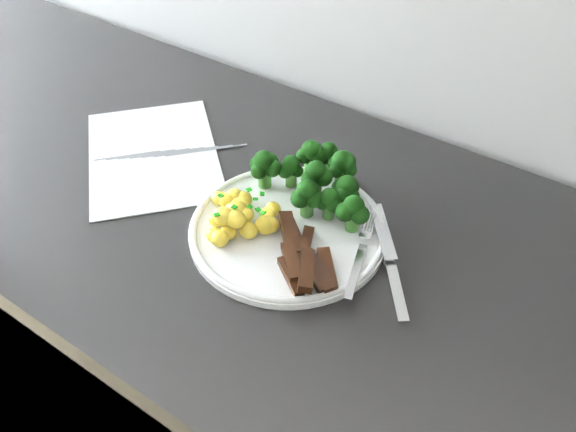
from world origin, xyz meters
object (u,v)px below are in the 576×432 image
(knife, at_px, (392,273))
(fork, at_px, (359,258))
(recipe_paper, at_px, (153,154))
(beef_strips, at_px, (303,259))
(broccoli, at_px, (318,178))
(potatoes, at_px, (241,215))
(plate, at_px, (288,229))
(counter, at_px, (289,406))

(knife, bearing_deg, fork, -167.79)
(recipe_paper, distance_m, fork, 0.38)
(beef_strips, bearing_deg, recipe_paper, 167.96)
(recipe_paper, xyz_separation_m, broccoli, (0.27, 0.05, 0.04))
(potatoes, bearing_deg, broccoli, 61.68)
(recipe_paper, height_order, potatoes, potatoes)
(recipe_paper, distance_m, potatoes, 0.22)
(recipe_paper, distance_m, broccoli, 0.28)
(recipe_paper, relative_size, beef_strips, 2.64)
(fork, relative_size, knife, 0.91)
(knife, bearing_deg, plate, -177.22)
(plate, bearing_deg, fork, -0.90)
(counter, height_order, recipe_paper, recipe_paper)
(plate, height_order, broccoli, broccoli)
(broccoli, xyz_separation_m, potatoes, (-0.05, -0.10, -0.02))
(knife, bearing_deg, potatoes, -169.90)
(recipe_paper, xyz_separation_m, plate, (0.27, -0.02, 0.01))
(recipe_paper, height_order, knife, knife)
(knife, bearing_deg, counter, -179.32)
(recipe_paper, height_order, plate, plate)
(counter, bearing_deg, broccoli, 90.16)
(recipe_paper, relative_size, plate, 1.26)
(broccoli, height_order, beef_strips, broccoli)
(counter, xyz_separation_m, knife, (0.15, 0.00, 0.46))
(broccoli, bearing_deg, fork, -33.98)
(plate, bearing_deg, recipe_paper, 174.86)
(plate, bearing_deg, potatoes, -152.20)
(broccoli, distance_m, beef_strips, 0.13)
(fork, bearing_deg, knife, 12.21)
(counter, relative_size, plate, 9.08)
(plate, xyz_separation_m, broccoli, (-0.00, 0.07, 0.04))
(recipe_paper, xyz_separation_m, potatoes, (0.21, -0.05, 0.02))
(beef_strips, bearing_deg, knife, 28.50)
(counter, bearing_deg, recipe_paper, 176.01)
(plate, distance_m, fork, 0.11)
(counter, xyz_separation_m, potatoes, (-0.05, -0.03, 0.47))
(fork, xyz_separation_m, knife, (0.04, 0.01, -0.01))
(plate, height_order, potatoes, potatoes)
(potatoes, bearing_deg, beef_strips, -8.05)
(plate, relative_size, broccoli, 1.36)
(recipe_paper, bearing_deg, counter, -3.99)
(counter, height_order, beef_strips, beef_strips)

